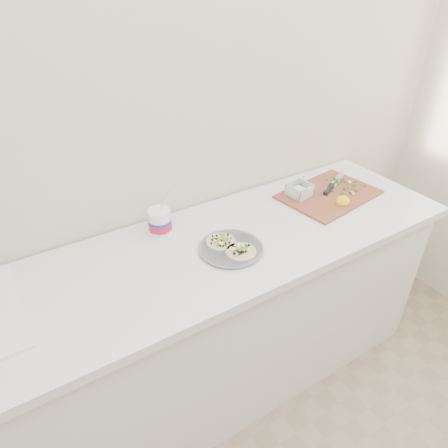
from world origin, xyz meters
TOP-DOWN VIEW (x-y plane):
  - counter at (0.00, 1.43)m, footprint 2.44×0.66m
  - taco_plate at (0.16, 1.36)m, footprint 0.26×0.26m
  - tub at (-0.03, 1.61)m, footprint 0.10×0.10m
  - cutboard at (0.81, 1.49)m, footprint 0.51×0.39m

SIDE VIEW (x-z plane):
  - counter at x=0.00m, z-range 0.00..0.90m
  - taco_plate at x=0.16m, z-range 0.90..0.94m
  - cutboard at x=0.81m, z-range 0.88..0.95m
  - tub at x=-0.03m, z-range 0.86..1.08m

